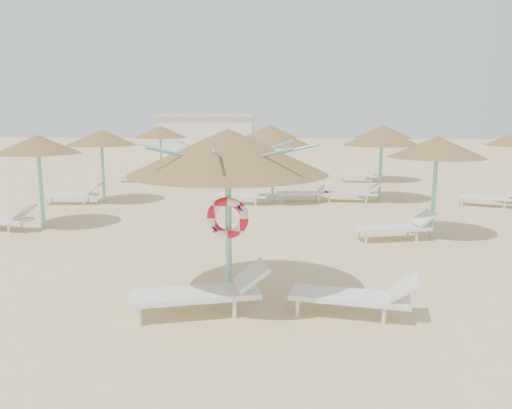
{
  "coord_description": "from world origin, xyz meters",
  "views": [
    {
      "loc": [
        1.31,
        -8.44,
        3.19
      ],
      "look_at": [
        0.56,
        2.01,
        1.3
      ],
      "focal_mm": 35.0,
      "sensor_mm": 36.0,
      "label": 1
    }
  ],
  "objects": [
    {
      "name": "palapa_field",
      "position": [
        1.97,
        10.5,
        2.32
      ],
      "size": [
        19.59,
        14.12,
        2.72
      ],
      "color": "#72C6B5",
      "rests_on": "ground"
    },
    {
      "name": "service_hut",
      "position": [
        -6.0,
        35.0,
        1.64
      ],
      "size": [
        8.4,
        4.4,
        3.25
      ],
      "color": "silver",
      "rests_on": "ground"
    },
    {
      "name": "main_palapa",
      "position": [
        0.26,
        -0.29,
        2.59
      ],
      "size": [
        3.32,
        3.32,
        2.97
      ],
      "color": "#72C6B5",
      "rests_on": "ground"
    },
    {
      "name": "lounger_main_a",
      "position": [
        -0.07,
        -0.87,
        0.39
      ],
      "size": [
        2.32,
        1.24,
        0.81
      ],
      "rotation": [
        0.0,
        0.0,
        0.27
      ],
      "color": "white",
      "rests_on": "ground"
    },
    {
      "name": "lounger_main_b",
      "position": [
        2.39,
        -0.77,
        0.35
      ],
      "size": [
        2.1,
        0.94,
        0.74
      ],
      "rotation": [
        0.0,
        0.0,
        -0.17
      ],
      "color": "white",
      "rests_on": "ground"
    },
    {
      "name": "ground",
      "position": [
        0.0,
        0.0,
        0.0
      ],
      "size": [
        120.0,
        120.0,
        0.0
      ],
      "primitive_type": "plane",
      "color": "#E1B889",
      "rests_on": "ground"
    }
  ]
}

